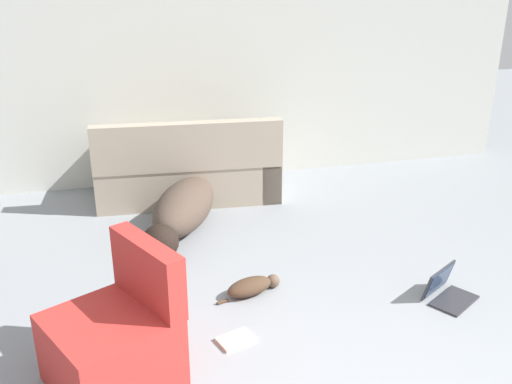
{
  "coord_description": "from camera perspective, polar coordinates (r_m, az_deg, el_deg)",
  "views": [
    {
      "loc": [
        -1.14,
        -1.74,
        2.27
      ],
      "look_at": [
        -0.17,
        2.03,
        0.73
      ],
      "focal_mm": 40.0,
      "sensor_mm": 36.0,
      "label": 1
    }
  ],
  "objects": [
    {
      "name": "couch",
      "position": [
        5.97,
        -6.8,
        1.99
      ],
      "size": [
        1.9,
        0.97,
        0.88
      ],
      "rotation": [
        0.0,
        0.0,
        3.06
      ],
      "color": "tan",
      "rests_on": "ground_plane"
    },
    {
      "name": "book_cream",
      "position": [
        3.82,
        -2.0,
        -14.54
      ],
      "size": [
        0.27,
        0.23,
        0.02
      ],
      "rotation": [
        0.0,
        0.0,
        0.31
      ],
      "color": "beige",
      "rests_on": "ground_plane"
    },
    {
      "name": "side_chair",
      "position": [
        3.47,
        -13.77,
        -14.09
      ],
      "size": [
        0.86,
        0.85,
        0.83
      ],
      "rotation": [
        0.0,
        0.0,
        5.18
      ],
      "color": "#B72D28",
      "rests_on": "ground_plane"
    },
    {
      "name": "cat",
      "position": [
        4.28,
        -0.39,
        -9.4
      ],
      "size": [
        0.52,
        0.27,
        0.13
      ],
      "rotation": [
        0.0,
        0.0,
        0.3
      ],
      "color": "#473323",
      "rests_on": "ground_plane"
    },
    {
      "name": "dog",
      "position": [
        5.23,
        -7.42,
        -1.81
      ],
      "size": [
        0.93,
        1.51,
        0.43
      ],
      "rotation": [
        0.0,
        0.0,
        4.26
      ],
      "color": "#4C3D33",
      "rests_on": "ground_plane"
    },
    {
      "name": "wall_back",
      "position": [
        6.32,
        -3.94,
        13.56
      ],
      "size": [
        7.03,
        0.06,
        2.77
      ],
      "color": "beige",
      "rests_on": "ground_plane"
    },
    {
      "name": "laptop_open",
      "position": [
        4.44,
        18.38,
        -9.15
      ],
      "size": [
        0.46,
        0.43,
        0.23
      ],
      "rotation": [
        0.0,
        0.0,
        0.55
      ],
      "color": "#2D2D33",
      "rests_on": "ground_plane"
    }
  ]
}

